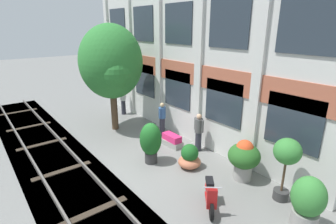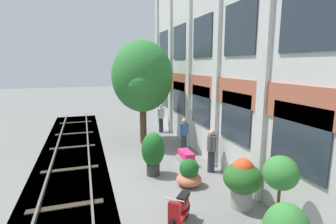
{
  "view_description": "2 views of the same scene",
  "coord_description": "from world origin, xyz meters",
  "px_view_note": "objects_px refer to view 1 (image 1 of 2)",
  "views": [
    {
      "loc": [
        7.72,
        -4.79,
        5.09
      ],
      "look_at": [
        -0.03,
        1.25,
        1.82
      ],
      "focal_mm": 28.0,
      "sensor_mm": 36.0,
      "label": 1
    },
    {
      "loc": [
        8.97,
        -1.98,
        4.04
      ],
      "look_at": [
        0.08,
        0.87,
        2.32
      ],
      "focal_mm": 28.0,
      "sensor_mm": 36.0,
      "label": 2
    }
  ],
  "objects_px": {
    "broadleaf_tree": "(111,64)",
    "potted_plant_square_trough": "(172,140)",
    "scooter_second_parked": "(210,194)",
    "potted_plant_fluted_column": "(307,202)",
    "resident_near_plants": "(162,118)",
    "potted_plant_wide_bowl": "(190,158)",
    "potted_plant_glazed_jar": "(244,157)",
    "resident_by_doorway": "(199,131)",
    "potted_plant_low_pan": "(287,157)",
    "resident_watching_tracks": "(123,100)",
    "potted_plant_ribbed_drum": "(151,141)"
  },
  "relations": [
    {
      "from": "potted_plant_square_trough",
      "to": "resident_by_doorway",
      "type": "height_order",
      "value": "resident_by_doorway"
    },
    {
      "from": "potted_plant_low_pan",
      "to": "scooter_second_parked",
      "type": "height_order",
      "value": "potted_plant_low_pan"
    },
    {
      "from": "resident_by_doorway",
      "to": "scooter_second_parked",
      "type": "bearing_deg",
      "value": 52.26
    },
    {
      "from": "broadleaf_tree",
      "to": "resident_watching_tracks",
      "type": "height_order",
      "value": "broadleaf_tree"
    },
    {
      "from": "potted_plant_fluted_column",
      "to": "scooter_second_parked",
      "type": "height_order",
      "value": "potted_plant_fluted_column"
    },
    {
      "from": "potted_plant_low_pan",
      "to": "resident_near_plants",
      "type": "relative_size",
      "value": 1.23
    },
    {
      "from": "potted_plant_square_trough",
      "to": "potted_plant_low_pan",
      "type": "bearing_deg",
      "value": 3.29
    },
    {
      "from": "resident_watching_tracks",
      "to": "potted_plant_square_trough",
      "type": "bearing_deg",
      "value": 157.79
    },
    {
      "from": "potted_plant_wide_bowl",
      "to": "potted_plant_glazed_jar",
      "type": "distance_m",
      "value": 1.99
    },
    {
      "from": "scooter_second_parked",
      "to": "resident_by_doorway",
      "type": "relative_size",
      "value": 0.67
    },
    {
      "from": "resident_watching_tracks",
      "to": "resident_near_plants",
      "type": "distance_m",
      "value": 3.99
    },
    {
      "from": "scooter_second_parked",
      "to": "resident_near_plants",
      "type": "relative_size",
      "value": 0.67
    },
    {
      "from": "broadleaf_tree",
      "to": "potted_plant_square_trough",
      "type": "distance_m",
      "value": 4.68
    },
    {
      "from": "potted_plant_low_pan",
      "to": "resident_by_doorway",
      "type": "distance_m",
      "value": 3.98
    },
    {
      "from": "potted_plant_glazed_jar",
      "to": "scooter_second_parked",
      "type": "relative_size",
      "value": 1.32
    },
    {
      "from": "scooter_second_parked",
      "to": "resident_watching_tracks",
      "type": "relative_size",
      "value": 0.66
    },
    {
      "from": "potted_plant_square_trough",
      "to": "potted_plant_wide_bowl",
      "type": "bearing_deg",
      "value": -18.92
    },
    {
      "from": "potted_plant_fluted_column",
      "to": "resident_near_plants",
      "type": "height_order",
      "value": "resident_near_plants"
    },
    {
      "from": "potted_plant_wide_bowl",
      "to": "potted_plant_square_trough",
      "type": "xyz_separation_m",
      "value": [
        -1.85,
        0.64,
        -0.14
      ]
    },
    {
      "from": "scooter_second_parked",
      "to": "potted_plant_fluted_column",
      "type": "bearing_deg",
      "value": 71.02
    },
    {
      "from": "resident_by_doorway",
      "to": "resident_watching_tracks",
      "type": "distance_m",
      "value": 6.23
    },
    {
      "from": "potted_plant_glazed_jar",
      "to": "resident_by_doorway",
      "type": "bearing_deg",
      "value": 172.85
    },
    {
      "from": "broadleaf_tree",
      "to": "resident_near_plants",
      "type": "height_order",
      "value": "broadleaf_tree"
    },
    {
      "from": "resident_near_plants",
      "to": "potted_plant_wide_bowl",
      "type": "bearing_deg",
      "value": 138.61
    },
    {
      "from": "broadleaf_tree",
      "to": "resident_near_plants",
      "type": "xyz_separation_m",
      "value": [
        2.18,
        1.4,
        -2.46
      ]
    },
    {
      "from": "potted_plant_ribbed_drum",
      "to": "resident_by_doorway",
      "type": "xyz_separation_m",
      "value": [
        0.39,
        2.16,
        -0.02
      ]
    },
    {
      "from": "potted_plant_glazed_jar",
      "to": "resident_watching_tracks",
      "type": "height_order",
      "value": "resident_watching_tracks"
    },
    {
      "from": "broadleaf_tree",
      "to": "potted_plant_ribbed_drum",
      "type": "relative_size",
      "value": 3.2
    },
    {
      "from": "broadleaf_tree",
      "to": "potted_plant_wide_bowl",
      "type": "height_order",
      "value": "broadleaf_tree"
    },
    {
      "from": "potted_plant_ribbed_drum",
      "to": "scooter_second_parked",
      "type": "bearing_deg",
      "value": -2.36
    },
    {
      "from": "potted_plant_fluted_column",
      "to": "potted_plant_ribbed_drum",
      "type": "height_order",
      "value": "potted_plant_ribbed_drum"
    },
    {
      "from": "potted_plant_fluted_column",
      "to": "potted_plant_glazed_jar",
      "type": "height_order",
      "value": "potted_plant_fluted_column"
    },
    {
      "from": "potted_plant_low_pan",
      "to": "potted_plant_glazed_jar",
      "type": "bearing_deg",
      "value": -179.53
    },
    {
      "from": "potted_plant_fluted_column",
      "to": "potted_plant_low_pan",
      "type": "height_order",
      "value": "potted_plant_low_pan"
    },
    {
      "from": "potted_plant_wide_bowl",
      "to": "potted_plant_square_trough",
      "type": "relative_size",
      "value": 0.88
    },
    {
      "from": "broadleaf_tree",
      "to": "potted_plant_square_trough",
      "type": "height_order",
      "value": "broadleaf_tree"
    },
    {
      "from": "scooter_second_parked",
      "to": "potted_plant_square_trough",
      "type": "bearing_deg",
      "value": -163.01
    },
    {
      "from": "potted_plant_low_pan",
      "to": "resident_near_plants",
      "type": "distance_m",
      "value": 6.2
    },
    {
      "from": "potted_plant_glazed_jar",
      "to": "potted_plant_fluted_column",
      "type": "bearing_deg",
      "value": -16.22
    },
    {
      "from": "potted_plant_fluted_column",
      "to": "potted_plant_square_trough",
      "type": "relative_size",
      "value": 1.48
    },
    {
      "from": "potted_plant_ribbed_drum",
      "to": "resident_near_plants",
      "type": "relative_size",
      "value": 0.99
    },
    {
      "from": "potted_plant_wide_bowl",
      "to": "potted_plant_low_pan",
      "type": "xyz_separation_m",
      "value": [
        3.13,
        0.92,
        1.05
      ]
    },
    {
      "from": "broadleaf_tree",
      "to": "potted_plant_low_pan",
      "type": "xyz_separation_m",
      "value": [
        8.35,
        1.33,
        -1.89
      ]
    },
    {
      "from": "potted_plant_glazed_jar",
      "to": "resident_watching_tracks",
      "type": "xyz_separation_m",
      "value": [
        -8.74,
        0.17,
        0.05
      ]
    },
    {
      "from": "potted_plant_fluted_column",
      "to": "broadleaf_tree",
      "type": "bearing_deg",
      "value": -176.36
    },
    {
      "from": "potted_plant_ribbed_drum",
      "to": "resident_watching_tracks",
      "type": "relative_size",
      "value": 0.97
    },
    {
      "from": "broadleaf_tree",
      "to": "potted_plant_glazed_jar",
      "type": "distance_m",
      "value": 7.48
    },
    {
      "from": "broadleaf_tree",
      "to": "resident_near_plants",
      "type": "relative_size",
      "value": 3.16
    },
    {
      "from": "potted_plant_wide_bowl",
      "to": "resident_near_plants",
      "type": "distance_m",
      "value": 3.23
    },
    {
      "from": "resident_near_plants",
      "to": "broadleaf_tree",
      "type": "bearing_deg",
      "value": 9.39
    }
  ]
}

